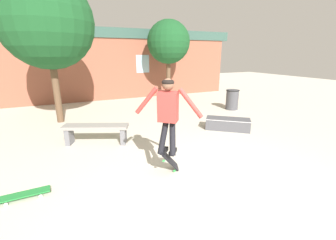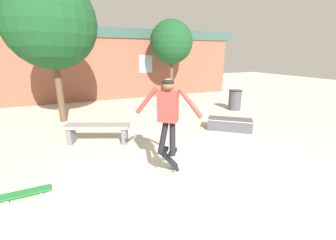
{
  "view_description": "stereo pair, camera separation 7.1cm",
  "coord_description": "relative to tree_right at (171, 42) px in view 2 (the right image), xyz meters",
  "views": [
    {
      "loc": [
        -2.07,
        -2.57,
        2.27
      ],
      "look_at": [
        -0.46,
        0.93,
        1.13
      ],
      "focal_mm": 24.0,
      "sensor_mm": 36.0,
      "label": 1
    },
    {
      "loc": [
        -2.0,
        -2.6,
        2.27
      ],
      "look_at": [
        -0.46,
        0.93,
        1.13
      ],
      "focal_mm": 24.0,
      "sensor_mm": 36.0,
      "label": 2
    }
  ],
  "objects": [
    {
      "name": "skateboard_resting",
      "position": [
        -5.55,
        -6.38,
        -2.72
      ],
      "size": [
        0.77,
        0.25,
        0.08
      ],
      "rotation": [
        0.0,
        0.0,
        0.04
      ],
      "color": "#237F38",
      "rests_on": "ground_plane"
    },
    {
      "name": "skateboard_flipping",
      "position": [
        -3.05,
        -6.65,
        -2.5
      ],
      "size": [
        0.52,
        0.42,
        0.67
      ],
      "rotation": [
        0.0,
        0.0,
        0.44
      ],
      "color": "black"
    },
    {
      "name": "skate_ledge",
      "position": [
        -0.27,
        -4.98,
        -2.61
      ],
      "size": [
        1.35,
        1.23,
        0.36
      ],
      "rotation": [
        0.0,
        0.0,
        -0.68
      ],
      "color": "#4C4C51",
      "rests_on": "ground_plane"
    },
    {
      "name": "skater",
      "position": [
        -3.12,
        -6.73,
        -1.48
      ],
      "size": [
        1.0,
        0.87,
        1.39
      ],
      "rotation": [
        0.0,
        0.0,
        0.87
      ],
      "color": "#B23833"
    },
    {
      "name": "tree_left",
      "position": [
        -5.0,
        -1.89,
        0.39
      ],
      "size": [
        2.84,
        2.84,
        4.61
      ],
      "color": "brown",
      "rests_on": "ground_plane"
    },
    {
      "name": "building_backdrop",
      "position": [
        -2.68,
        1.5,
        -0.96
      ],
      "size": [
        14.25,
        0.52,
        4.44
      ],
      "color": "#93513D",
      "rests_on": "ground_plane"
    },
    {
      "name": "park_bench",
      "position": [
        -4.13,
        -4.47,
        -2.42
      ],
      "size": [
        1.66,
        1.01,
        0.51
      ],
      "rotation": [
        0.0,
        0.0,
        -0.41
      ],
      "color": "gray",
      "rests_on": "ground_plane"
    },
    {
      "name": "ground_plane",
      "position": [
        -2.67,
        -7.66,
        -2.79
      ],
      "size": [
        40.0,
        40.0,
        0.0
      ],
      "primitive_type": "plane",
      "color": "beige"
    },
    {
      "name": "tree_right",
      "position": [
        0.0,
        0.0,
        0.0
      ],
      "size": [
        2.04,
        2.04,
        3.82
      ],
      "color": "brown",
      "rests_on": "ground_plane"
    },
    {
      "name": "trash_bin",
      "position": [
        1.61,
        -2.92,
        -2.35
      ],
      "size": [
        0.55,
        0.55,
        0.83
      ],
      "color": "#47474C",
      "rests_on": "ground_plane"
    }
  ]
}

